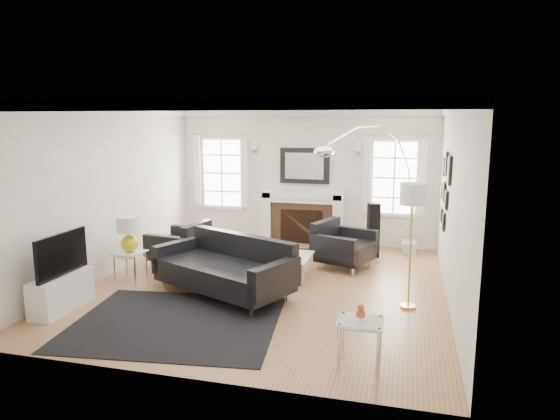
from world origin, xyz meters
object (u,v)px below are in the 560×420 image
(arc_floor_lamp, at_px, (370,185))
(fireplace, at_px, (303,219))
(coffee_table, at_px, (284,257))
(sofa, at_px, (227,269))
(armchair_left, at_px, (182,245))
(armchair_right, at_px, (341,246))
(gourd_lamp, at_px, (129,232))

(arc_floor_lamp, bearing_deg, fireplace, 151.15)
(coffee_table, relative_size, arc_floor_lamp, 0.34)
(fireplace, distance_m, sofa, 3.33)
(armchair_left, relative_size, coffee_table, 1.21)
(armchair_left, xyz_separation_m, coffee_table, (1.98, -0.33, -0.00))
(fireplace, height_order, coffee_table, fireplace)
(armchair_right, xyz_separation_m, coffee_table, (-0.83, -0.94, -0.01))
(armchair_left, distance_m, gourd_lamp, 1.24)
(fireplace, relative_size, gourd_lamp, 2.90)
(fireplace, bearing_deg, armchair_left, -131.06)
(fireplace, height_order, arc_floor_lamp, arc_floor_lamp)
(fireplace, relative_size, coffee_table, 1.92)
(coffee_table, bearing_deg, armchair_right, 48.57)
(sofa, distance_m, gourd_lamp, 1.80)
(fireplace, relative_size, sofa, 0.71)
(sofa, relative_size, coffee_table, 2.69)
(armchair_right, relative_size, gourd_lamp, 2.11)
(fireplace, distance_m, arc_floor_lamp, 1.86)
(armchair_right, xyz_separation_m, gourd_lamp, (-3.21, -1.68, 0.45))
(armchair_right, xyz_separation_m, arc_floor_lamp, (0.43, 0.66, 1.03))
(gourd_lamp, bearing_deg, armchair_right, 27.68)
(fireplace, bearing_deg, coffee_table, -85.54)
(sofa, relative_size, armchair_left, 2.22)
(gourd_lamp, distance_m, arc_floor_lamp, 4.37)
(sofa, height_order, gourd_lamp, gourd_lamp)
(gourd_lamp, height_order, arc_floor_lamp, arc_floor_lamp)
(gourd_lamp, bearing_deg, coffee_table, 17.43)
(fireplace, height_order, armchair_right, fireplace)
(arc_floor_lamp, bearing_deg, sofa, -127.33)
(coffee_table, bearing_deg, arc_floor_lamp, 51.79)
(armchair_left, bearing_deg, coffee_table, -9.33)
(fireplace, xyz_separation_m, sofa, (-0.47, -3.29, -0.16))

